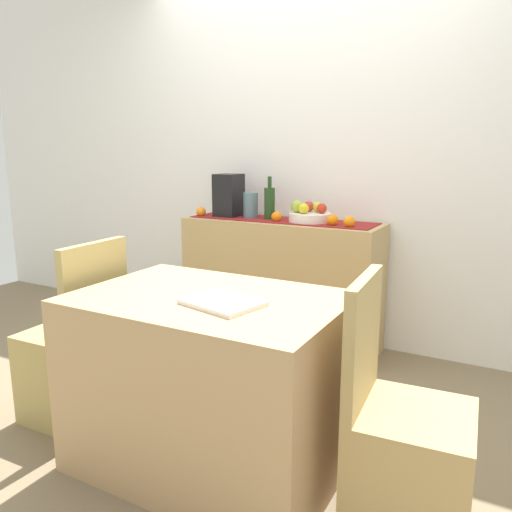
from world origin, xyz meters
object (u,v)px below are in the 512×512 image
(sideboard_console, at_px, (281,283))
(coffee_maker, at_px, (229,195))
(fruit_bowl, at_px, (310,217))
(open_book, at_px, (223,303))
(chair_near_window, at_px, (76,366))
(dining_table, at_px, (211,382))
(wine_bottle, at_px, (270,203))
(ceramic_vase, at_px, (251,206))
(chair_by_corner, at_px, (405,460))

(sideboard_console, relative_size, coffee_maker, 4.51)
(fruit_bowl, relative_size, open_book, 0.97)
(open_book, height_order, chair_near_window, chair_near_window)
(open_book, bearing_deg, sideboard_console, 120.65)
(fruit_bowl, height_order, coffee_maker, coffee_maker)
(dining_table, height_order, chair_near_window, chair_near_window)
(fruit_bowl, xyz_separation_m, wine_bottle, (-0.29, 0.00, 0.08))
(sideboard_console, height_order, wine_bottle, wine_bottle)
(sideboard_console, bearing_deg, open_book, -72.70)
(coffee_maker, bearing_deg, dining_table, -61.45)
(dining_table, distance_m, open_book, 0.40)
(dining_table, xyz_separation_m, chair_near_window, (-0.80, 0.00, -0.10))
(ceramic_vase, xyz_separation_m, open_book, (0.69, -1.45, -0.19))
(dining_table, distance_m, chair_near_window, 0.81)
(chair_by_corner, bearing_deg, chair_near_window, 179.94)
(ceramic_vase, bearing_deg, dining_table, -67.33)
(chair_by_corner, bearing_deg, ceramic_vase, 134.93)
(sideboard_console, distance_m, open_book, 1.55)
(coffee_maker, bearing_deg, wine_bottle, 0.00)
(open_book, bearing_deg, coffee_maker, 134.04)
(wine_bottle, bearing_deg, dining_table, -72.66)
(dining_table, bearing_deg, ceramic_vase, 112.67)
(chair_near_window, xyz_separation_m, chair_by_corner, (1.60, -0.00, 0.00))
(sideboard_console, xyz_separation_m, wine_bottle, (-0.09, 0.00, 0.54))
(coffee_maker, distance_m, open_book, 1.71)
(coffee_maker, xyz_separation_m, ceramic_vase, (0.17, 0.00, -0.06))
(coffee_maker, bearing_deg, fruit_bowl, 0.00)
(coffee_maker, xyz_separation_m, chair_near_window, (-0.05, -1.38, -0.74))
(fruit_bowl, height_order, chair_by_corner, fruit_bowl)
(open_book, bearing_deg, ceramic_vase, 128.69)
(ceramic_vase, bearing_deg, wine_bottle, 0.00)
(fruit_bowl, bearing_deg, open_book, -80.21)
(dining_table, height_order, chair_by_corner, chair_by_corner)
(chair_near_window, bearing_deg, open_book, -4.70)
(sideboard_console, bearing_deg, fruit_bowl, 0.00)
(chair_near_window, bearing_deg, fruit_bowl, 64.34)
(sideboard_console, height_order, ceramic_vase, ceramic_vase)
(wine_bottle, xyz_separation_m, dining_table, (0.43, -1.38, -0.60))
(wine_bottle, xyz_separation_m, chair_near_window, (-0.37, -1.38, -0.70))
(sideboard_console, height_order, coffee_maker, coffee_maker)
(sideboard_console, distance_m, dining_table, 1.42)
(wine_bottle, distance_m, dining_table, 1.56)
(sideboard_console, relative_size, chair_near_window, 1.48)
(ceramic_vase, bearing_deg, chair_near_window, -99.27)
(wine_bottle, bearing_deg, chair_near_window, -105.03)
(sideboard_console, height_order, open_book, sideboard_console)
(ceramic_vase, height_order, dining_table, ceramic_vase)
(chair_near_window, relative_size, chair_by_corner, 1.00)
(sideboard_console, height_order, chair_near_window, chair_near_window)
(open_book, bearing_deg, wine_bottle, 123.83)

